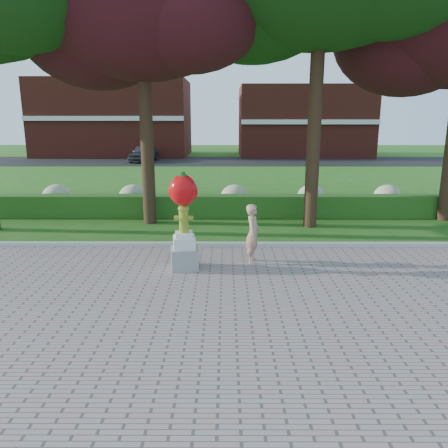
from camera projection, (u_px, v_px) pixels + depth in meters
name	position (u px, v px, depth m)	size (l,w,h in m)	color
ground	(196.00, 288.00, 9.48)	(100.00, 100.00, 0.00)	#245A16
walkway	(175.00, 404.00, 5.59)	(40.00, 14.00, 0.04)	gray
curb	(203.00, 245.00, 12.38)	(40.00, 0.18, 0.15)	#ADADA5
lawn_hedge	(208.00, 206.00, 16.18)	(24.00, 0.70, 0.80)	#1D4B15
hydrangea_row	(224.00, 197.00, 17.12)	(20.10, 1.10, 0.99)	#BAC294
street	(218.00, 161.00, 36.67)	(50.00, 8.00, 0.02)	black
building_left	(115.00, 118.00, 41.71)	(14.00, 8.00, 7.00)	maroon
building_right	(303.00, 121.00, 41.71)	(12.00, 8.00, 6.40)	maroon
hydrant_sculpture	(184.00, 218.00, 10.29)	(0.72, 0.72, 2.34)	gray
woman	(253.00, 234.00, 10.85)	(0.54, 0.36, 1.49)	tan
parked_car	(144.00, 153.00, 36.04)	(1.64, 4.08, 1.39)	#393B3F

